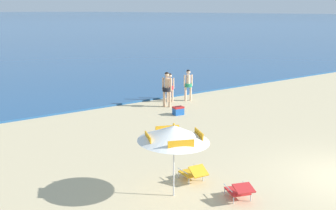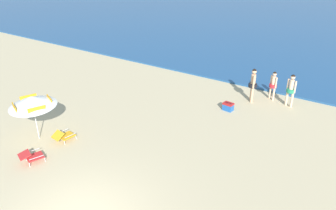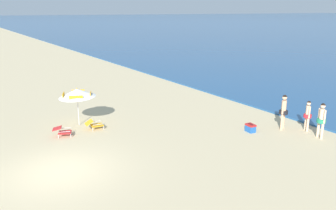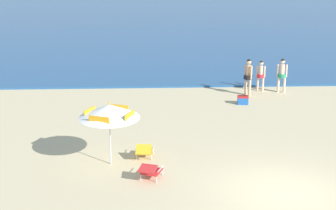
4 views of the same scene
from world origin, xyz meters
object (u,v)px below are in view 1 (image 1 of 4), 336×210
person_standing_beside (170,85)px  cooler_box (178,111)px  person_wading_in (188,83)px  lounge_chair_beside_umbrella (193,172)px  beach_umbrella_striped_main (174,133)px  person_standing_near_shore (167,87)px  lounge_chair_under_umbrella (240,190)px

person_standing_beside → cooler_box: 2.96m
person_wading_in → lounge_chair_beside_umbrella: bearing=-128.6°
beach_umbrella_striped_main → lounge_chair_beside_umbrella: (1.07, 0.45, -1.49)m
person_standing_near_shore → cooler_box: 1.97m
lounge_chair_under_umbrella → person_standing_beside: 12.20m
beach_umbrella_striped_main → cooler_box: 9.09m
person_standing_near_shore → person_wading_in: bearing=15.2°
lounge_chair_under_umbrella → person_wading_in: (6.78, 10.39, 0.72)m
lounge_chair_under_umbrella → beach_umbrella_striped_main: bearing=135.1°
lounge_chair_beside_umbrella → person_standing_beside: person_standing_beside is taller
person_wading_in → person_standing_beside: bearing=161.3°
lounge_chair_beside_umbrella → person_wading_in: size_ratio=0.55×
lounge_chair_beside_umbrella → person_wading_in: (6.95, 8.70, 0.73)m
person_wading_in → cooler_box: size_ratio=3.26×
lounge_chair_under_umbrella → person_wading_in: person_wading_in is taller
lounge_chair_beside_umbrella → person_standing_beside: 10.84m
person_standing_beside → person_wading_in: person_wading_in is taller
lounge_chair_beside_umbrella → person_wading_in: person_wading_in is taller
lounge_chair_under_umbrella → lounge_chair_beside_umbrella: lounge_chair_beside_umbrella is taller
lounge_chair_under_umbrella → person_standing_beside: (5.78, 10.72, 0.63)m
beach_umbrella_striped_main → person_standing_beside: size_ratio=1.39×
lounge_chair_beside_umbrella → person_standing_near_shore: (5.13, 8.21, 0.78)m
person_standing_near_shore → person_wading_in: size_ratio=1.05×
lounge_chair_under_umbrella → person_standing_near_shore: 11.09m
beach_umbrella_striped_main → cooler_box: bearing=51.1°
person_standing_beside → cooler_box: size_ratio=2.97×
lounge_chair_beside_umbrella → person_wading_in: bearing=51.4°
person_standing_beside → cooler_box: (-1.40, -2.51, -0.71)m
person_wading_in → cooler_box: (-2.39, -2.18, -0.80)m
person_standing_beside → cooler_box: person_standing_beside is taller
lounge_chair_under_umbrella → lounge_chair_beside_umbrella: (-0.17, 1.69, -0.01)m
lounge_chair_under_umbrella → lounge_chair_beside_umbrella: 1.69m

